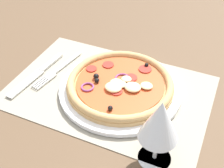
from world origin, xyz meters
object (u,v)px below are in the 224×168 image
at_px(plate, 120,89).
at_px(wine_glass, 160,122).
at_px(fork, 56,71).
at_px(pizza, 120,84).
at_px(knife, 36,74).

relative_size(plate, wine_glass, 1.95).
distance_m(plate, wine_glass, 0.22).
relative_size(plate, fork, 1.61).
bearing_deg(pizza, fork, 0.09).
height_order(pizza, knife, pizza).
bearing_deg(fork, plate, 99.44).
relative_size(knife, wine_glass, 1.35).
bearing_deg(fork, pizza, 99.37).
xyz_separation_m(pizza, fork, (0.18, 0.00, -0.02)).
height_order(plate, fork, plate).
xyz_separation_m(fork, knife, (0.04, 0.03, 0.00)).
bearing_deg(wine_glass, knife, -18.33).
distance_m(plate, knife, 0.22).
relative_size(pizza, knife, 1.26).
xyz_separation_m(plate, knife, (0.22, 0.03, -0.00)).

